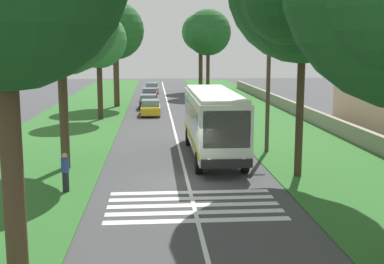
{
  "coord_description": "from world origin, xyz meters",
  "views": [
    {
      "loc": [
        -22.48,
        1.51,
        6.13
      ],
      "look_at": [
        4.45,
        -0.54,
        1.6
      ],
      "focal_mm": 46.93,
      "sensor_mm": 36.0,
      "label": 1
    }
  ],
  "objects": [
    {
      "name": "grass_verge_left",
      "position": [
        15.0,
        8.2,
        0.02
      ],
      "size": [
        120.0,
        8.0,
        0.04
      ],
      "primitive_type": "cube",
      "color": "#2D6628",
      "rests_on": "ground"
    },
    {
      "name": "trailing_car_2",
      "position": [
        37.44,
        2.02,
        0.67
      ],
      "size": [
        4.3,
        1.78,
        1.43
      ],
      "color": "#B21E1E",
      "rests_on": "ground"
    },
    {
      "name": "grass_verge_right",
      "position": [
        15.0,
        -8.2,
        0.02
      ],
      "size": [
        120.0,
        8.0,
        0.04
      ],
      "primitive_type": "cube",
      "color": "#2D6628",
      "rests_on": "ground"
    },
    {
      "name": "trailing_car_0",
      "position": [
        23.78,
        1.84,
        0.67
      ],
      "size": [
        4.3,
        1.78,
        1.43
      ],
      "color": "gold",
      "rests_on": "ground"
    },
    {
      "name": "roadside_tree_left_1",
      "position": [
        2.97,
        6.29,
        7.51
      ],
      "size": [
        7.26,
        6.02,
        10.61
      ],
      "color": "#4C3826",
      "rests_on": "grass_verge_left"
    },
    {
      "name": "ground",
      "position": [
        0.0,
        0.0,
        0.0
      ],
      "size": [
        160.0,
        160.0,
        0.0
      ],
      "primitive_type": "plane",
      "color": "#424244"
    },
    {
      "name": "utility_pole",
      "position": [
        6.46,
        -5.16,
        3.69
      ],
      "size": [
        0.24,
        1.4,
        7.02
      ],
      "color": "#473828",
      "rests_on": "grass_verge_right"
    },
    {
      "name": "centre_line",
      "position": [
        15.0,
        0.0,
        0.0
      ],
      "size": [
        110.0,
        0.16,
        0.01
      ],
      "primitive_type": "cube",
      "color": "silver",
      "rests_on": "ground"
    },
    {
      "name": "trailing_car_3",
      "position": [
        46.75,
        1.77,
        0.67
      ],
      "size": [
        4.3,
        1.78,
        1.43
      ],
      "color": "#B7A893",
      "rests_on": "ground"
    },
    {
      "name": "roadside_tree_right_3",
      "position": [
        50.21,
        -5.1,
        8.2
      ],
      "size": [
        6.45,
        5.43,
        11.06
      ],
      "color": "#3D2D1E",
      "rests_on": "grass_verge_right"
    },
    {
      "name": "roadside_tree_right_1",
      "position": [
        42.97,
        -5.4,
        7.95
      ],
      "size": [
        7.02,
        5.93,
        11.04
      ],
      "color": "#3D2D1E",
      "rests_on": "grass_verge_right"
    },
    {
      "name": "pedestrian",
      "position": [
        -1.29,
        5.33,
        0.91
      ],
      "size": [
        0.34,
        0.34,
        1.69
      ],
      "color": "#26262D",
      "rests_on": "grass_verge_left"
    },
    {
      "name": "zebra_crossing",
      "position": [
        -3.48,
        0.0,
        0.0
      ],
      "size": [
        4.05,
        6.8,
        0.01
      ],
      "color": "silver",
      "rests_on": "ground"
    },
    {
      "name": "roadside_wall",
      "position": [
        20.0,
        -11.6,
        0.58
      ],
      "size": [
        70.0,
        0.4,
        1.08
      ],
      "primitive_type": "cube",
      "color": "gray",
      "rests_on": "grass_verge_right"
    },
    {
      "name": "coach_bus",
      "position": [
        5.48,
        -1.8,
        2.15
      ],
      "size": [
        11.16,
        2.62,
        3.73
      ],
      "color": "silver",
      "rests_on": "ground"
    },
    {
      "name": "trailing_car_1",
      "position": [
        29.07,
        2.09,
        0.67
      ],
      "size": [
        4.3,
        1.78,
        1.43
      ],
      "color": "black",
      "rests_on": "ground"
    },
    {
      "name": "roadside_tree_left_2",
      "position": [
        30.67,
        5.59,
        7.75
      ],
      "size": [
        7.03,
        5.96,
        10.87
      ],
      "color": "#4C3826",
      "rests_on": "grass_verge_left"
    },
    {
      "name": "roadside_tree_left_3",
      "position": [
        21.14,
        6.27,
        6.64
      ],
      "size": [
        5.86,
        4.77,
        9.15
      ],
      "color": "#3D2D1E",
      "rests_on": "grass_verge_left"
    }
  ]
}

